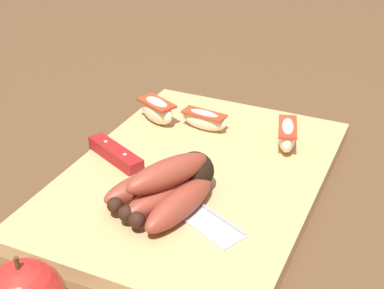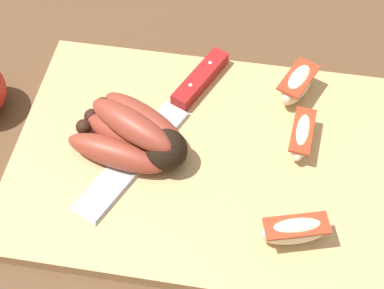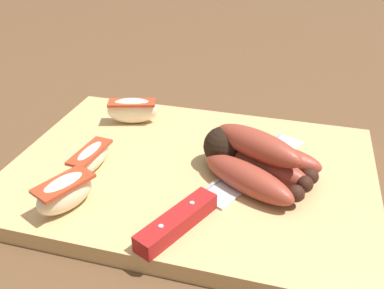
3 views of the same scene
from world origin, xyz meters
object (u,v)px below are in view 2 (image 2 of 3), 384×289
Objects in this scene: apple_wedge_near at (297,84)px; apple_wedge_far at (301,135)px; banana_bunch at (135,135)px; chefs_knife at (179,105)px; apple_wedge_middle at (295,231)px.

apple_wedge_near is 0.99× the size of apple_wedge_far.
chefs_knife is at bearing -121.27° from banana_bunch.
banana_bunch reaches higher than apple_wedge_far.
apple_wedge_near is 0.95× the size of apple_wedge_middle.
apple_wedge_middle is at bearing 92.08° from apple_wedge_near.
banana_bunch is at bearing -25.53° from apple_wedge_middle.
apple_wedge_near is 0.07m from apple_wedge_far.
apple_wedge_far reaches higher than chefs_knife.
apple_wedge_near is at bearing -87.92° from apple_wedge_middle.
apple_wedge_middle reaches higher than apple_wedge_far.
banana_bunch is 1.97× the size of apple_wedge_far.
banana_bunch reaches higher than chefs_knife.
apple_wedge_far is (-0.15, 0.03, 0.01)m from chefs_knife.
banana_bunch is 0.21m from apple_wedge_near.
apple_wedge_far is (-0.19, -0.04, -0.01)m from banana_bunch.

